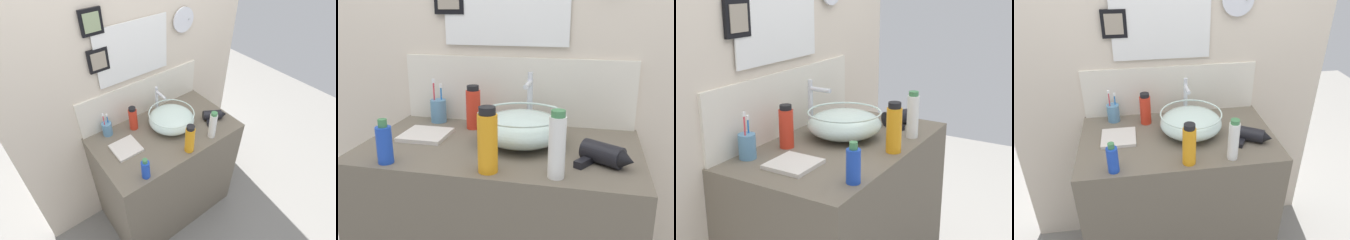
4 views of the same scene
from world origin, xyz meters
TOP-DOWN VIEW (x-y plane):
  - back_panel at (-0.00, 0.33)m, footprint 1.91×0.09m
  - glass_bowl_sink at (0.08, 0.03)m, footprint 0.33×0.33m
  - faucet at (0.08, 0.20)m, footprint 0.02×0.12m
  - hair_drier at (0.38, -0.10)m, footprint 0.20×0.15m
  - toothbrush_cup at (-0.34, 0.23)m, footprint 0.07×0.07m
  - spray_bottle at (-0.33, -0.25)m, footprint 0.05×0.05m
  - lotion_bottle at (-0.16, 0.17)m, footprint 0.06×0.06m
  - shampoo_bottle at (0.02, -0.24)m, footprint 0.06×0.06m
  - soap_dispenser at (0.23, -0.23)m, footprint 0.05×0.05m
  - hand_towel at (-0.31, 0.02)m, footprint 0.18×0.18m

SIDE VIEW (x-z plane):
  - hand_towel at x=-0.31m, z-range 0.92..0.94m
  - hair_drier at x=0.38m, z-range 0.92..0.99m
  - toothbrush_cup at x=-0.34m, z-range 0.88..1.07m
  - glass_bowl_sink at x=0.08m, z-range 0.93..1.05m
  - spray_bottle at x=-0.33m, z-range 0.91..1.07m
  - lotion_bottle at x=-0.16m, z-range 0.92..1.11m
  - shampoo_bottle at x=0.02m, z-range 0.92..1.13m
  - soap_dispenser at x=0.23m, z-range 0.92..1.13m
  - faucet at x=0.08m, z-range 0.94..1.19m
  - back_panel at x=0.00m, z-range 0.00..2.45m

